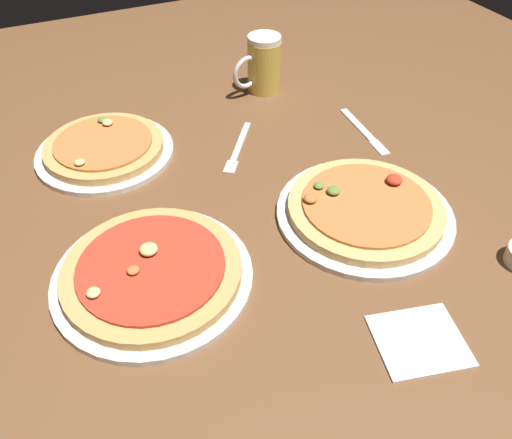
{
  "coord_description": "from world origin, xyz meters",
  "views": [
    {
      "loc": [
        -0.3,
        -0.65,
        0.67
      ],
      "look_at": [
        0.0,
        0.0,
        0.02
      ],
      "focal_mm": 36.24,
      "sensor_mm": 36.0,
      "label": 1
    }
  ],
  "objects": [
    {
      "name": "pizza_plate_near",
      "position": [
        0.2,
        -0.06,
        0.02
      ],
      "size": [
        0.34,
        0.34,
        0.05
      ],
      "color": "silver",
      "rests_on": "ground_plane"
    },
    {
      "name": "pizza_plate_side",
      "position": [
        -0.21,
        -0.04,
        0.02
      ],
      "size": [
        0.34,
        0.34,
        0.05
      ],
      "color": "silver",
      "rests_on": "ground_plane"
    },
    {
      "name": "fork_left",
      "position": [
        0.07,
        0.25,
        0.0
      ],
      "size": [
        0.13,
        0.18,
        0.01
      ],
      "color": "silver",
      "rests_on": "ground_plane"
    },
    {
      "name": "pizza_plate_far",
      "position": [
        -0.2,
        0.36,
        0.02
      ],
      "size": [
        0.3,
        0.3,
        0.05
      ],
      "color": "silver",
      "rests_on": "ground_plane"
    },
    {
      "name": "napkin_folded",
      "position": [
        0.12,
        -0.34,
        0.0
      ],
      "size": [
        0.16,
        0.15,
        0.01
      ],
      "primitive_type": "cube",
      "rotation": [
        0.0,
        0.0,
        -0.24
      ],
      "color": "white",
      "rests_on": "ground_plane"
    },
    {
      "name": "knife_right",
      "position": [
        0.37,
        0.19,
        0.0
      ],
      "size": [
        0.04,
        0.21,
        0.01
      ],
      "color": "silver",
      "rests_on": "ground_plane"
    },
    {
      "name": "beer_mug_dark",
      "position": [
        0.24,
        0.48,
        0.07
      ],
      "size": [
        0.14,
        0.09,
        0.15
      ],
      "color": "gold",
      "rests_on": "ground_plane"
    },
    {
      "name": "ground_plane",
      "position": [
        0.0,
        0.0,
        -0.01
      ],
      "size": [
        2.4,
        2.4,
        0.03
      ],
      "primitive_type": "cube",
      "color": "brown"
    }
  ]
}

